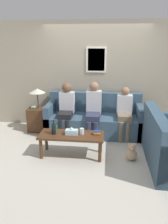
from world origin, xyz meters
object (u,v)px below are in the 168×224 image
(person_middle, at_px, (94,108))
(person_right, at_px, (125,111))
(person_left, at_px, (66,107))
(couch_main, at_px, (94,120))
(teddy_bear, at_px, (131,153))
(drinking_glass, at_px, (82,131))
(wine_bottle, at_px, (54,129))
(coffee_table, at_px, (71,137))

(person_middle, distance_m, person_right, 0.70)
(person_left, height_order, person_middle, person_middle)
(couch_main, bearing_deg, person_left, -166.92)
(person_right, distance_m, teddy_bear, 1.15)
(drinking_glass, height_order, person_left, person_left)
(drinking_glass, xyz_separation_m, teddy_bear, (0.94, -0.08, -0.35))
(wine_bottle, distance_m, drinking_glass, 0.54)
(coffee_table, relative_size, teddy_bear, 3.65)
(couch_main, distance_m, person_right, 0.77)
(wine_bottle, height_order, person_left, person_left)
(teddy_bear, bearing_deg, wine_bottle, 179.08)
(wine_bottle, height_order, person_right, person_right)
(wine_bottle, xyz_separation_m, teddy_bear, (1.47, -0.02, -0.40))
(couch_main, distance_m, wine_bottle, 1.39)
(drinking_glass, relative_size, person_right, 0.10)
(wine_bottle, bearing_deg, coffee_table, 2.79)
(wine_bottle, xyz_separation_m, person_left, (0.05, 1.03, 0.13))
(person_middle, bearing_deg, wine_bottle, -124.06)
(person_right, height_order, teddy_bear, person_right)
(coffee_table, distance_m, person_right, 1.47)
(person_left, distance_m, person_right, 1.33)
(coffee_table, xyz_separation_m, person_middle, (0.35, 0.99, 0.30))
(coffee_table, bearing_deg, drinking_glass, 11.33)
(drinking_glass, relative_size, teddy_bear, 0.34)
(coffee_table, bearing_deg, wine_bottle, -177.21)
(coffee_table, bearing_deg, teddy_bear, -2.02)
(coffee_table, height_order, person_left, person_left)
(person_left, relative_size, person_right, 1.05)
(couch_main, bearing_deg, person_right, -13.59)
(couch_main, xyz_separation_m, person_middle, (-0.01, -0.18, 0.36))
(couch_main, xyz_separation_m, person_right, (0.69, -0.17, 0.31))
(person_left, bearing_deg, coffee_table, -74.31)
(person_left, height_order, person_right, person_left)
(drinking_glass, distance_m, person_right, 1.29)
(drinking_glass, bearing_deg, couch_main, 81.96)
(wine_bottle, relative_size, teddy_bear, 0.84)
(wine_bottle, distance_m, teddy_bear, 1.52)
(person_middle, relative_size, teddy_bear, 3.73)
(person_left, xyz_separation_m, person_right, (1.33, -0.02, -0.04))
(couch_main, height_order, teddy_bear, couch_main)
(teddy_bear, bearing_deg, person_right, 94.93)
(person_middle, bearing_deg, person_left, 177.49)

